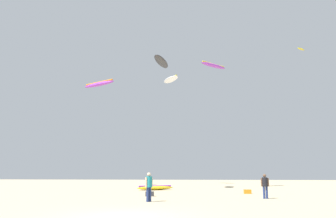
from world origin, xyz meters
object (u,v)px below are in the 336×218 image
at_px(kite_grounded_near, 155,188).
at_px(kite_aloft_3, 213,66).
at_px(kite_aloft_0, 301,49).
at_px(cooler_box, 248,192).
at_px(person_foreground, 149,185).
at_px(kite_aloft_5, 161,62).
at_px(kite_aloft_4, 171,79).
at_px(person_midground, 265,184).
at_px(gear_bag, 150,194).
at_px(kite_aloft_1, 99,84).

distance_m(kite_grounded_near, kite_aloft_3, 15.73).
distance_m(kite_aloft_0, kite_aloft_3, 24.69).
height_order(kite_grounded_near, cooler_box, kite_grounded_near).
height_order(person_foreground, kite_grounded_near, person_foreground).
distance_m(kite_grounded_near, cooler_box, 9.14).
height_order(kite_aloft_3, kite_aloft_5, kite_aloft_3).
relative_size(kite_aloft_4, kite_aloft_5, 0.91).
xyz_separation_m(kite_grounded_near, cooler_box, (7.84, -4.70, -0.05)).
xyz_separation_m(kite_aloft_4, kite_aloft_5, (0.00, -12.82, -1.70)).
height_order(kite_aloft_0, kite_aloft_5, kite_aloft_0).
relative_size(person_midground, kite_aloft_0, 0.83).
relative_size(person_foreground, kite_aloft_4, 0.42).
bearing_deg(kite_aloft_3, kite_aloft_4, 121.97).
xyz_separation_m(gear_bag, kite_aloft_3, (5.42, 13.21, 13.60)).
relative_size(person_midground, kite_aloft_3, 0.44).
height_order(kite_aloft_1, kite_aloft_4, kite_aloft_4).
xyz_separation_m(kite_grounded_near, kite_aloft_0, (21.65, 22.54, 21.70)).
height_order(kite_grounded_near, gear_bag, kite_grounded_near).
xyz_separation_m(kite_grounded_near, kite_aloft_1, (-6.03, 0.75, 10.41)).
distance_m(kite_aloft_1, kite_aloft_5, 6.91).
distance_m(gear_bag, kite_aloft_3, 19.72).
distance_m(cooler_box, kite_aloft_3, 16.94).
bearing_deg(kite_aloft_3, kite_aloft_1, -159.57).
bearing_deg(kite_aloft_0, person_midground, -112.66).
bearing_deg(kite_aloft_0, kite_aloft_5, -135.29).
distance_m(cooler_box, kite_aloft_4, 25.12).
distance_m(person_foreground, gear_bag, 4.48).
relative_size(cooler_box, kite_aloft_3, 0.16).
bearing_deg(kite_aloft_4, person_foreground, -88.28).
xyz_separation_m(person_midground, kite_aloft_3, (-2.23, 14.78, 12.86)).
bearing_deg(kite_aloft_1, kite_aloft_5, 6.54).
distance_m(kite_aloft_0, kite_aloft_5, 31.20).
bearing_deg(person_foreground, kite_grounded_near, -46.11).
bearing_deg(kite_aloft_4, kite_grounded_near, -91.50).
bearing_deg(kite_grounded_near, kite_aloft_1, 172.93).
bearing_deg(person_foreground, kite_aloft_4, -49.82).
bearing_deg(kite_aloft_3, gear_bag, -112.30).
height_order(cooler_box, kite_aloft_5, kite_aloft_5).
distance_m(person_foreground, kite_aloft_1, 17.79).
xyz_separation_m(person_foreground, kite_aloft_1, (-7.20, 13.09, 9.66)).
relative_size(person_midground, kite_grounded_near, 0.43).
relative_size(cooler_box, kite_aloft_4, 0.14).
height_order(gear_bag, kite_aloft_1, kite_aloft_1).
bearing_deg(kite_aloft_4, kite_aloft_3, -58.03).
distance_m(person_midground, kite_aloft_5, 18.24).
xyz_separation_m(kite_aloft_1, kite_aloft_3, (12.06, 4.49, 3.15)).
bearing_deg(cooler_box, kite_aloft_0, 63.12).
xyz_separation_m(person_midground, gear_bag, (-7.65, 1.57, -0.74)).
bearing_deg(person_foreground, kite_aloft_3, -66.97).
relative_size(person_midground, kite_aloft_1, 0.37).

